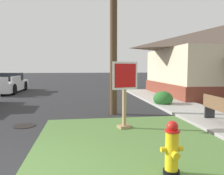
{
  "coord_description": "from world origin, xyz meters",
  "views": [
    {
      "loc": [
        1.29,
        -3.53,
        1.88
      ],
      "look_at": [
        2.29,
        3.28,
        1.26
      ],
      "focal_mm": 35.44,
      "sensor_mm": 36.0,
      "label": 1
    }
  ],
  "objects_px": {
    "stop_sign": "(125,95)",
    "pickup_truck_white": "(8,84)",
    "fire_hydrant": "(172,149)",
    "street_bench": "(219,108)",
    "manhole_cover": "(24,126)"
  },
  "relations": [
    {
      "from": "stop_sign",
      "to": "fire_hydrant",
      "type": "bearing_deg",
      "value": -86.08
    },
    {
      "from": "stop_sign",
      "to": "pickup_truck_white",
      "type": "xyz_separation_m",
      "value": [
        -6.76,
        11.48,
        -0.45
      ]
    },
    {
      "from": "stop_sign",
      "to": "street_bench",
      "type": "xyz_separation_m",
      "value": [
        3.11,
        0.09,
        -0.48
      ]
    },
    {
      "from": "fire_hydrant",
      "to": "manhole_cover",
      "type": "bearing_deg",
      "value": 130.05
    },
    {
      "from": "fire_hydrant",
      "to": "stop_sign",
      "type": "bearing_deg",
      "value": 93.92
    },
    {
      "from": "manhole_cover",
      "to": "street_bench",
      "type": "bearing_deg",
      "value": -8.12
    },
    {
      "from": "manhole_cover",
      "to": "pickup_truck_white",
      "type": "height_order",
      "value": "pickup_truck_white"
    },
    {
      "from": "manhole_cover",
      "to": "pickup_truck_white",
      "type": "relative_size",
      "value": 0.14
    },
    {
      "from": "stop_sign",
      "to": "pickup_truck_white",
      "type": "height_order",
      "value": "stop_sign"
    },
    {
      "from": "manhole_cover",
      "to": "pickup_truck_white",
      "type": "distance_m",
      "value": 11.14
    },
    {
      "from": "stop_sign",
      "to": "pickup_truck_white",
      "type": "bearing_deg",
      "value": 120.48
    },
    {
      "from": "fire_hydrant",
      "to": "street_bench",
      "type": "distance_m",
      "value": 4.21
    },
    {
      "from": "stop_sign",
      "to": "manhole_cover",
      "type": "relative_size",
      "value": 2.83
    },
    {
      "from": "pickup_truck_white",
      "to": "street_bench",
      "type": "distance_m",
      "value": 15.07
    },
    {
      "from": "stop_sign",
      "to": "manhole_cover",
      "type": "bearing_deg",
      "value": 162.56
    }
  ]
}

